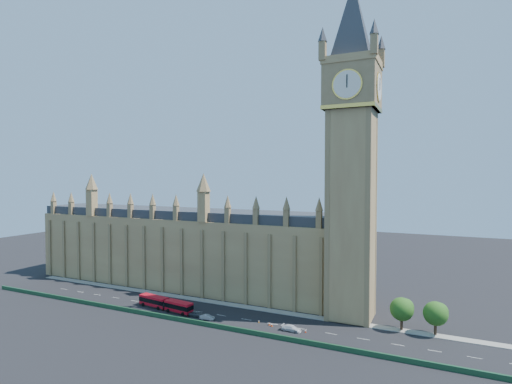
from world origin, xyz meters
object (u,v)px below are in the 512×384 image
at_px(red_bus, 165,304).
at_px(car_silver, 207,317).
at_px(car_grey, 196,314).
at_px(car_white, 292,328).

distance_m(red_bus, car_silver, 15.98).
distance_m(red_bus, car_grey, 11.80).
relative_size(car_grey, car_silver, 1.04).
bearing_deg(car_grey, car_silver, -104.94).
bearing_deg(car_grey, red_bus, 79.37).
distance_m(car_grey, car_white, 28.33).
distance_m(car_silver, car_white, 24.26).
relative_size(red_bus, car_silver, 4.75).
distance_m(car_grey, car_silver, 4.19).
height_order(red_bus, car_silver, red_bus).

